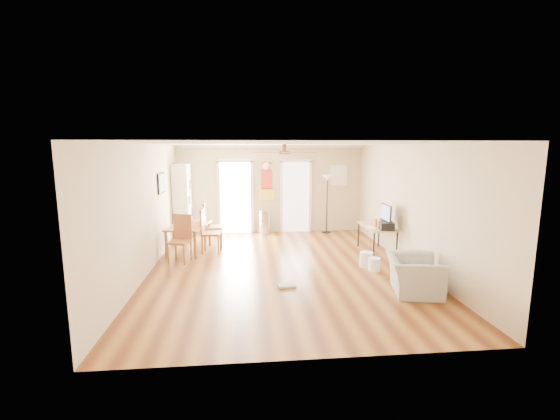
{
  "coord_description": "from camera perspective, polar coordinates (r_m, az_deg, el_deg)",
  "views": [
    {
      "loc": [
        -0.79,
        -7.61,
        2.52
      ],
      "look_at": [
        0.0,
        0.6,
        1.15
      ],
      "focal_mm": 24.07,
      "sensor_mm": 36.0,
      "label": 1
    }
  ],
  "objects": [
    {
      "name": "ceiling",
      "position": [
        7.65,
        0.43,
        10.03
      ],
      "size": [
        5.5,
        7.0,
        0.0
      ],
      "primitive_type": null,
      "color": "silver",
      "rests_on": "floor"
    },
    {
      "name": "crown_molding",
      "position": [
        7.65,
        0.43,
        9.73
      ],
      "size": [
        5.5,
        7.0,
        0.08
      ],
      "primitive_type": null,
      "color": "white",
      "rests_on": "wall_back"
    },
    {
      "name": "floor",
      "position": [
        8.05,
        0.41,
        -8.8
      ],
      "size": [
        7.0,
        7.0,
        0.0
      ],
      "primitive_type": "plane",
      "color": "brown",
      "rests_on": "ground"
    },
    {
      "name": "dining_table",
      "position": [
        9.47,
        -13.64,
        -4.19
      ],
      "size": [
        1.03,
        1.46,
        0.67
      ],
      "primitive_type": null,
      "rotation": [
        0.0,
        0.0,
        -0.18
      ],
      "color": "olive",
      "rests_on": "floor"
    },
    {
      "name": "orange_bottle",
      "position": [
        9.14,
        14.37,
        -1.91
      ],
      "size": [
        0.08,
        0.08,
        0.21
      ],
      "primitive_type": "cylinder",
      "rotation": [
        0.0,
        0.0,
        -0.18
      ],
      "color": "orange",
      "rests_on": "computer_desk"
    },
    {
      "name": "wall_left",
      "position": [
        7.95,
        -19.69,
        0.05
      ],
      "size": [
        0.04,
        7.0,
        2.6
      ],
      "primitive_type": null,
      "color": "beige",
      "rests_on": "floor"
    },
    {
      "name": "dining_chair_right_a",
      "position": [
        9.77,
        -10.14,
        -2.23
      ],
      "size": [
        0.5,
        0.5,
        1.14
      ],
      "primitive_type": null,
      "rotation": [
        0.0,
        0.0,
        1.64
      ],
      "color": "olive",
      "rests_on": "floor"
    },
    {
      "name": "kitchen_doorway",
      "position": [
        11.19,
        -6.77,
        1.82
      ],
      "size": [
        0.9,
        0.1,
        2.1
      ],
      "primitive_type": null,
      "color": "white",
      "rests_on": "wall_back"
    },
    {
      "name": "ceiling_fan",
      "position": [
        7.35,
        0.68,
        8.73
      ],
      "size": [
        1.24,
        1.24,
        0.2
      ],
      "primitive_type": null,
      "color": "#593819",
      "rests_on": "ceiling"
    },
    {
      "name": "dining_chair_near",
      "position": [
        8.6,
        -15.06,
        -4.32
      ],
      "size": [
        0.53,
        0.53,
        1.05
      ],
      "primitive_type": null,
      "rotation": [
        0.0,
        0.0,
        -0.28
      ],
      "color": "brown",
      "rests_on": "floor"
    },
    {
      "name": "wastebasket_b",
      "position": [
        8.07,
        14.14,
        -8.02
      ],
      "size": [
        0.3,
        0.3,
        0.28
      ],
      "primitive_type": "cylinder",
      "rotation": [
        0.0,
        0.0,
        0.27
      ],
      "color": "white",
      "rests_on": "floor"
    },
    {
      "name": "framed_poster",
      "position": [
        9.25,
        -17.58,
        3.91
      ],
      "size": [
        0.04,
        0.66,
        0.48
      ],
      "primitive_type": "cube",
      "color": "black",
      "rests_on": "wall_left"
    },
    {
      "name": "torchiere_lamp",
      "position": [
        11.25,
        7.16,
        0.9
      ],
      "size": [
        0.38,
        0.38,
        1.73
      ],
      "primitive_type": null,
      "rotation": [
        0.0,
        0.0,
        -0.18
      ],
      "color": "black",
      "rests_on": "floor"
    },
    {
      "name": "imac",
      "position": [
        9.03,
        15.76,
        -0.96
      ],
      "size": [
        0.23,
        0.61,
        0.57
      ],
      "primitive_type": null,
      "rotation": [
        0.0,
        0.0,
        0.25
      ],
      "color": "black",
      "rests_on": "computer_desk"
    },
    {
      "name": "computer_desk",
      "position": [
        9.41,
        14.46,
        -4.32
      ],
      "size": [
        0.62,
        1.24,
        0.66
      ],
      "primitive_type": null,
      "color": "tan",
      "rests_on": "floor"
    },
    {
      "name": "armchair",
      "position": [
        7.06,
        19.67,
        -9.28
      ],
      "size": [
        1.06,
        1.15,
        0.64
      ],
      "primitive_type": "imported",
      "rotation": [
        0.0,
        0.0,
        1.35
      ],
      "color": "#9F9F9A",
      "rests_on": "floor"
    },
    {
      "name": "trash_can",
      "position": [
        11.09,
        -2.35,
        -1.86
      ],
      "size": [
        0.39,
        0.39,
        0.7
      ],
      "primitive_type": "cylinder",
      "rotation": [
        0.0,
        0.0,
        -0.21
      ],
      "color": "#B7B7BA",
      "rests_on": "floor"
    },
    {
      "name": "floor_cloth",
      "position": [
        7.03,
        1.01,
        -11.37
      ],
      "size": [
        0.33,
        0.27,
        0.04
      ],
      "primitive_type": "cube",
      "rotation": [
        0.0,
        0.0,
        0.08
      ],
      "color": "#A9A9A4",
      "rests_on": "floor"
    },
    {
      "name": "wall_front",
      "position": [
        4.36,
        5.18,
        -6.86
      ],
      "size": [
        5.5,
        0.04,
        2.6
      ],
      "primitive_type": null,
      "color": "beige",
      "rests_on": "floor"
    },
    {
      "name": "wall_right",
      "position": [
        8.48,
        19.25,
        0.63
      ],
      "size": [
        0.04,
        7.0,
        2.6
      ],
      "primitive_type": null,
      "color": "beige",
      "rests_on": "floor"
    },
    {
      "name": "wastebasket_a",
      "position": [
        8.29,
        12.99,
        -7.34
      ],
      "size": [
        0.32,
        0.32,
        0.32
      ],
      "primitive_type": "cylinder",
      "rotation": [
        0.0,
        0.0,
        -0.14
      ],
      "color": "white",
      "rests_on": "floor"
    },
    {
      "name": "keyboard",
      "position": [
        9.11,
        13.81,
        -2.57
      ],
      "size": [
        0.18,
        0.38,
        0.01
      ],
      "primitive_type": "cube",
      "rotation": [
        0.0,
        0.0,
        0.17
      ],
      "color": "white",
      "rests_on": "computer_desk"
    },
    {
      "name": "bathroom_doorway",
      "position": [
        11.3,
        2.4,
        1.95
      ],
      "size": [
        0.8,
        0.1,
        2.1
      ],
      "primitive_type": null,
      "color": "white",
      "rests_on": "wall_back"
    },
    {
      "name": "ac_grille",
      "position": [
        11.47,
        8.9,
        5.22
      ],
      "size": [
        0.5,
        0.04,
        0.6
      ],
      "primitive_type": "cube",
      "color": "white",
      "rests_on": "wall_back"
    },
    {
      "name": "wall_decal",
      "position": [
        11.15,
        -2.05,
        4.44
      ],
      "size": [
        0.46,
        0.03,
        1.1
      ],
      "primitive_type": "cube",
      "color": "red",
      "rests_on": "wall_back"
    },
    {
      "name": "printer",
      "position": [
        8.94,
        15.88,
        -2.34
      ],
      "size": [
        0.35,
        0.4,
        0.18
      ],
      "primitive_type": "cube",
      "rotation": [
        0.0,
        0.0,
        -0.17
      ],
      "color": "black",
      "rests_on": "computer_desk"
    },
    {
      "name": "bookshelf",
      "position": [
        10.93,
        -14.56,
        1.33
      ],
      "size": [
        0.61,
        1.0,
        2.08
      ],
      "primitive_type": null,
      "rotation": [
        0.0,
        0.0,
        0.22
      ],
      "color": "white",
      "rests_on": "floor"
    },
    {
      "name": "dining_chair_right_b",
      "position": [
        9.22,
        -10.42,
        -3.15
      ],
      "size": [
        0.47,
        0.47,
        1.07
      ],
      "primitive_type": null,
      "rotation": [
        0.0,
        0.0,
        1.5
      ],
      "color": "#A56235",
      "rests_on": "floor"
    },
    {
      "name": "wall_back",
      "position": [
        11.2,
        -1.41,
        3.18
      ],
      "size": [
        5.5,
        0.04,
        2.6
      ],
      "primitive_type": null,
      "color": "beige",
      "rests_on": "floor"
    }
  ]
}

